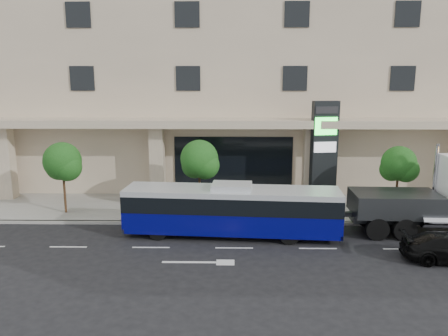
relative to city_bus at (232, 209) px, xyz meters
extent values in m
plane|color=black|center=(0.13, -0.21, -1.41)|extent=(120.00, 120.00, 0.00)
cube|color=gray|center=(0.13, 4.79, -1.33)|extent=(120.00, 6.00, 0.15)
cube|color=gray|center=(0.13, 1.79, -1.33)|extent=(120.00, 0.30, 0.15)
cube|color=tan|center=(0.13, 15.29, 8.59)|extent=(60.00, 15.00, 20.00)
cube|color=tan|center=(0.13, 6.59, 3.79)|extent=(60.00, 2.80, 0.50)
cube|color=black|center=(0.13, 7.76, 0.74)|extent=(8.00, 0.12, 4.00)
cube|color=tan|center=(-14.87, 6.59, 1.19)|extent=(0.90, 0.90, 4.90)
cube|color=tan|center=(-4.87, 6.59, 1.19)|extent=(0.90, 0.90, 4.90)
cube|color=tan|center=(5.13, 6.59, 1.19)|extent=(0.90, 0.90, 4.90)
cylinder|color=#422B19|center=(-9.87, 3.39, 0.14)|extent=(0.14, 0.14, 2.80)
sphere|color=#133D11|center=(-9.87, 3.39, 1.86)|extent=(2.20, 2.20, 2.20)
sphere|color=#133D11|center=(-9.52, 3.19, 1.54)|extent=(1.65, 1.65, 1.65)
sphere|color=#133D11|center=(-10.17, 3.59, 1.46)|extent=(1.54, 1.54, 1.54)
cylinder|color=#422B19|center=(-1.87, 3.39, 0.21)|extent=(0.14, 0.14, 2.94)
sphere|color=#133D11|center=(-1.87, 3.39, 2.02)|extent=(2.20, 2.20, 2.20)
sphere|color=#133D11|center=(-1.52, 3.19, 1.68)|extent=(1.65, 1.65, 1.65)
sphere|color=#133D11|center=(-2.17, 3.59, 1.60)|extent=(1.54, 1.54, 1.54)
cylinder|color=#422B19|center=(9.63, 3.39, 0.11)|extent=(0.14, 0.14, 2.73)
sphere|color=#133D11|center=(9.63, 3.39, 1.78)|extent=(2.00, 2.00, 2.00)
sphere|color=#133D11|center=(9.98, 3.19, 1.47)|extent=(1.50, 1.50, 1.50)
sphere|color=#133D11|center=(9.33, 3.59, 1.39)|extent=(1.40, 1.40, 1.40)
cylinder|color=black|center=(-3.69, -0.67, -0.95)|extent=(0.93, 0.34, 0.91)
cylinder|color=black|center=(-3.54, 1.23, -0.95)|extent=(0.93, 0.34, 0.91)
cylinder|color=black|center=(2.83, -1.17, -0.95)|extent=(0.93, 0.34, 0.91)
cylinder|color=black|center=(2.98, 0.73, -0.95)|extent=(0.93, 0.34, 0.91)
cube|color=#06065F|center=(0.01, 0.00, -0.55)|extent=(11.04, 3.10, 1.09)
cube|color=black|center=(0.01, 0.00, 0.41)|extent=(11.04, 3.14, 0.82)
cube|color=silver|center=(0.01, 0.00, 0.95)|extent=(11.04, 3.10, 0.27)
cube|color=silver|center=(0.01, 0.00, 1.22)|extent=(2.10, 1.60, 0.27)
cube|color=#2D3033|center=(-5.38, 0.41, -1.00)|extent=(0.31, 2.27, 0.27)
cube|color=#2D3033|center=(5.39, -0.42, -1.00)|extent=(0.31, 2.27, 0.27)
cube|color=#2D3033|center=(10.72, 0.48, -0.58)|extent=(8.89, 1.35, 0.42)
cylinder|color=silver|center=(10.92, 1.62, 1.40)|extent=(0.19, 0.19, 3.54)
cube|color=#2D3033|center=(8.49, 0.56, 0.21)|extent=(4.46, 2.65, 1.15)
cube|color=#2D3033|center=(5.99, 0.64, -0.42)|extent=(1.68, 0.35, 0.23)
cube|color=#2D3033|center=(5.36, 0.67, -0.84)|extent=(0.33, 1.88, 0.19)
cylinder|color=black|center=(8.66, -0.54, -0.84)|extent=(1.16, 0.37, 1.15)
cylinder|color=black|center=(8.73, 1.64, -0.84)|extent=(1.16, 0.37, 1.15)
cylinder|color=black|center=(7.30, -0.50, -0.84)|extent=(1.16, 0.37, 1.15)
cylinder|color=black|center=(7.38, 1.69, -0.84)|extent=(1.16, 0.37, 1.15)
cube|color=black|center=(5.77, 5.58, 1.99)|extent=(1.69, 0.81, 6.50)
cube|color=#26E63B|center=(5.77, 5.28, 3.72)|extent=(1.40, 0.29, 1.08)
cube|color=silver|center=(5.77, 5.28, 2.42)|extent=(1.40, 0.29, 0.65)
cube|color=#262628|center=(5.77, 5.28, 4.70)|extent=(1.40, 0.29, 0.43)
camera|label=1|loc=(-0.04, -21.42, 6.49)|focal=35.00mm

